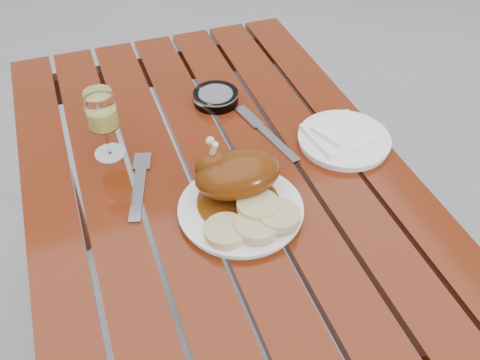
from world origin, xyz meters
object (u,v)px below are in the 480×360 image
object	(u,v)px
dinner_plate	(241,210)
ashtray	(216,97)
side_plate	(344,140)
table	(218,270)
wine_glass	(104,125)

from	to	relation	value
dinner_plate	ashtray	world-z (taller)	ashtray
dinner_plate	side_plate	xyz separation A→B (m)	(0.30, 0.13, 0.00)
dinner_plate	side_plate	world-z (taller)	side_plate
dinner_plate	side_plate	size ratio (longest dim) A/B	1.18
ashtray	dinner_plate	bearing A→B (deg)	-100.56
table	dinner_plate	size ratio (longest dim) A/B	4.82
wine_glass	ashtray	bearing A→B (deg)	21.55
ashtray	wine_glass	bearing A→B (deg)	-158.45
ashtray	side_plate	bearing A→B (deg)	-48.37
table	wine_glass	distance (m)	0.51
table	dinner_plate	xyz separation A→B (m)	(0.01, -0.16, 0.38)
table	dinner_plate	bearing A→B (deg)	-86.94
table	ashtray	xyz separation A→B (m)	(0.08, 0.22, 0.39)
wine_glass	table	bearing A→B (deg)	-28.70
dinner_plate	ashtray	xyz separation A→B (m)	(0.07, 0.38, 0.01)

